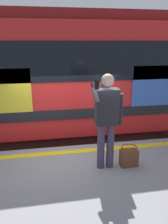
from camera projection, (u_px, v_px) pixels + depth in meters
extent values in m
plane|color=#4C4742|center=(70.00, 181.00, 5.42)|extent=(24.06, 24.06, 0.00)
cube|color=yellow|center=(71.00, 152.00, 4.85)|extent=(15.72, 0.16, 0.01)
cube|color=slate|center=(66.00, 155.00, 6.45)|extent=(20.85, 0.08, 0.16)
cube|color=slate|center=(62.00, 136.00, 7.79)|extent=(20.85, 0.08, 0.16)
cube|color=red|center=(75.00, 74.00, 6.50)|extent=(10.31, 2.83, 2.75)
cube|color=maroon|center=(75.00, 19.00, 6.05)|extent=(10.10, 2.60, 0.24)
cube|color=black|center=(84.00, 62.00, 5.02)|extent=(9.79, 0.03, 0.90)
cube|color=black|center=(84.00, 114.00, 5.40)|extent=(9.79, 0.03, 0.24)
cube|color=#3359B2|center=(156.00, 86.00, 5.50)|extent=(1.21, 0.02, 1.00)
cube|color=gold|center=(3.00, 92.00, 4.90)|extent=(1.21, 0.02, 1.00)
cylinder|color=black|center=(157.00, 113.00, 8.65)|extent=(0.84, 0.12, 0.84)
cylinder|color=#383347|center=(110.00, 145.00, 4.17)|extent=(0.14, 0.14, 0.88)
cylinder|color=#383347|center=(101.00, 146.00, 4.14)|extent=(0.14, 0.14, 0.88)
cube|color=black|center=(107.00, 107.00, 3.92)|extent=(0.40, 0.24, 0.64)
sphere|color=black|center=(105.00, 88.00, 3.98)|extent=(0.20, 0.20, 0.20)
sphere|color=beige|center=(108.00, 80.00, 3.77)|extent=(0.22, 0.22, 0.22)
cylinder|color=black|center=(120.00, 109.00, 3.98)|extent=(0.09, 0.09, 0.58)
cylinder|color=black|center=(95.00, 93.00, 3.72)|extent=(0.09, 0.42, 0.33)
cube|color=black|center=(97.00, 85.00, 3.58)|extent=(0.07, 0.02, 0.15)
cube|color=#59331E|center=(129.00, 158.00, 4.28)|extent=(0.33, 0.20, 0.33)
torus|color=#59331E|center=(129.00, 147.00, 4.21)|extent=(0.30, 0.30, 0.02)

